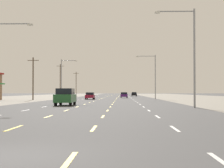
# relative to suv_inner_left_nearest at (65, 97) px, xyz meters

# --- Properties ---
(ground_plane) EXTENTS (572.00, 572.00, 0.00)m
(ground_plane) POSITION_rel_suv_inner_left_nearest_xyz_m (3.60, 32.67, -1.03)
(ground_plane) COLOR #4C4C4F
(lane_markings) EXTENTS (10.64, 227.60, 0.01)m
(lane_markings) POSITION_rel_suv_inner_left_nearest_xyz_m (3.60, 71.17, -1.02)
(lane_markings) COLOR white
(lane_markings) RESTS_ON ground
(signal_span_wire) EXTENTS (27.68, 0.53, 9.58)m
(signal_span_wire) POSITION_rel_suv_inner_left_nearest_xyz_m (3.75, -22.68, 4.36)
(signal_span_wire) COLOR brown
(signal_span_wire) RESTS_ON ground
(suv_inner_left_nearest) EXTENTS (1.98, 4.90, 1.98)m
(suv_inner_left_nearest) POSITION_rel_suv_inner_left_nearest_xyz_m (0.00, 0.00, 0.00)
(suv_inner_left_nearest) COLOR #235B2D
(suv_inner_left_nearest) RESTS_ON ground
(sedan_inner_left_near) EXTENTS (1.80, 4.50, 1.46)m
(sedan_inner_left_near) POSITION_rel_suv_inner_left_nearest_xyz_m (-0.05, 33.43, -0.27)
(sedan_inner_left_near) COLOR maroon
(sedan_inner_left_near) RESTS_ON ground
(sedan_inner_right_mid) EXTENTS (1.80, 4.50, 1.46)m
(sedan_inner_right_mid) POSITION_rel_suv_inner_left_nearest_xyz_m (7.11, 51.23, -0.27)
(sedan_inner_right_mid) COLOR #4C196B
(sedan_inner_right_mid) RESTS_ON ground
(sedan_far_right_midfar) EXTENTS (1.80, 4.50, 1.46)m
(sedan_far_right_midfar) POSITION_rel_suv_inner_left_nearest_xyz_m (10.76, 84.05, -0.27)
(sedan_far_right_midfar) COLOR black
(sedan_far_right_midfar) RESTS_ON ground
(streetlight_right_row_0) EXTENTS (4.03, 0.26, 9.84)m
(streetlight_right_row_0) POSITION_rel_suv_inner_left_nearest_xyz_m (13.35, -6.02, 4.65)
(streetlight_right_row_0) COLOR gray
(streetlight_right_row_0) RESTS_ON ground
(streetlight_left_row_1) EXTENTS (3.56, 0.26, 8.60)m
(streetlight_left_row_1) POSITION_rel_suv_inner_left_nearest_xyz_m (-6.18, 36.17, 3.95)
(streetlight_left_row_1) COLOR gray
(streetlight_left_row_1) RESTS_ON ground
(streetlight_right_row_1) EXTENTS (4.25, 0.26, 9.51)m
(streetlight_right_row_1) POSITION_rel_suv_inner_left_nearest_xyz_m (13.31, 36.17, 4.51)
(streetlight_right_row_1) COLOR gray
(streetlight_right_row_1) RESTS_ON ground
(utility_pole_left_row_1) EXTENTS (2.20, 0.26, 8.36)m
(utility_pole_left_row_1) POSITION_rel_suv_inner_left_nearest_xyz_m (-10.89, 28.82, 3.34)
(utility_pole_left_row_1) COLOR brown
(utility_pole_left_row_1) RESTS_ON ground
(utility_pole_left_row_2) EXTENTS (2.20, 0.26, 9.84)m
(utility_pole_left_row_2) POSITION_rel_suv_inner_left_nearest_xyz_m (-11.81, 65.65, 4.09)
(utility_pole_left_row_2) COLOR brown
(utility_pole_left_row_2) RESTS_ON ground
(utility_pole_left_row_3) EXTENTS (2.20, 0.26, 9.35)m
(utility_pole_left_row_3) POSITION_rel_suv_inner_left_nearest_xyz_m (-11.25, 98.79, 3.84)
(utility_pole_left_row_3) COLOR brown
(utility_pole_left_row_3) RESTS_ON ground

